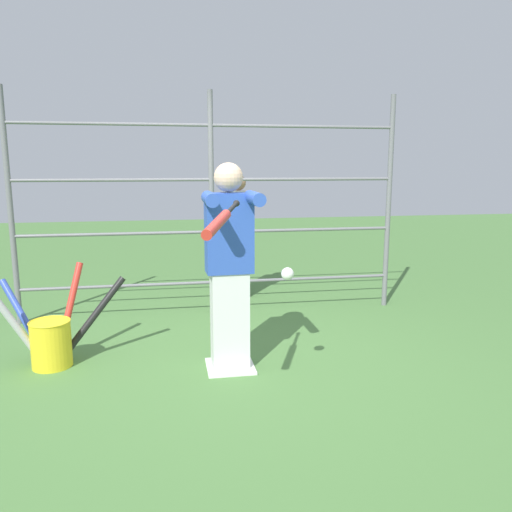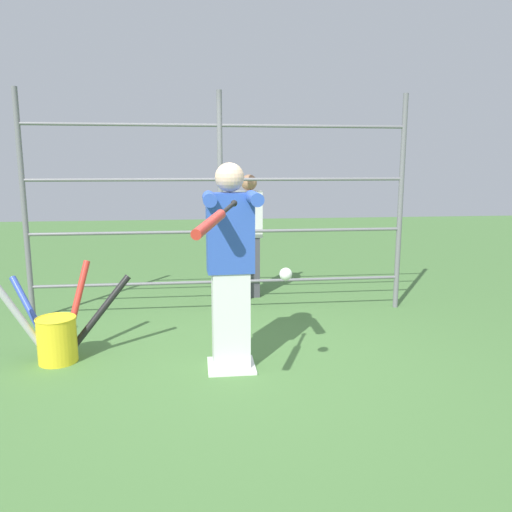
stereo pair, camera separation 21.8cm
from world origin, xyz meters
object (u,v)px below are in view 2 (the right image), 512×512
(batter, at_px, (230,260))
(bat_bucket, at_px, (57,334))
(softball_in_flight, at_px, (286,274))
(bystander_behind_fence, at_px, (249,234))
(baseball_bat_swinging, at_px, (213,221))

(batter, relative_size, bat_bucket, 1.51)
(softball_in_flight, relative_size, bystander_behind_fence, 0.06)
(baseball_bat_swinging, height_order, bystander_behind_fence, bystander_behind_fence)
(softball_in_flight, relative_size, bat_bucket, 0.08)
(batter, xyz_separation_m, softball_in_flight, (-0.38, 0.44, -0.03))
(baseball_bat_swinging, height_order, softball_in_flight, baseball_bat_swinging)
(batter, relative_size, baseball_bat_swinging, 2.17)
(batter, height_order, bystander_behind_fence, batter)
(baseball_bat_swinging, height_order, bat_bucket, baseball_bat_swinging)
(bat_bucket, distance_m, bystander_behind_fence, 2.82)
(baseball_bat_swinging, distance_m, bat_bucket, 2.14)
(bat_bucket, xyz_separation_m, bystander_behind_fence, (-1.90, -1.99, 0.58))
(softball_in_flight, xyz_separation_m, bystander_behind_fence, (-0.02, -2.77, -0.07))
(batter, xyz_separation_m, bystander_behind_fence, (-0.40, -2.33, -0.10))
(softball_in_flight, distance_m, bystander_behind_fence, 2.77)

